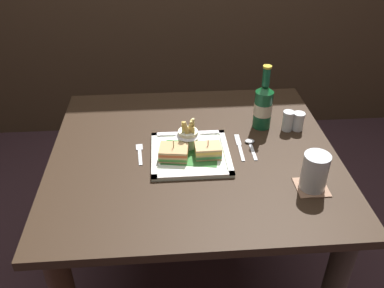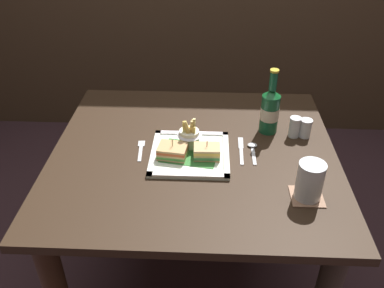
{
  "view_description": "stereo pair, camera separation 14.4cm",
  "coord_description": "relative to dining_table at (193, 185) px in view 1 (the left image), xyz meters",
  "views": [
    {
      "loc": [
        -0.1,
        -1.21,
        1.61
      ],
      "look_at": [
        -0.01,
        -0.01,
        0.8
      ],
      "focal_mm": 38.53,
      "sensor_mm": 36.0,
      "label": 1
    },
    {
      "loc": [
        0.05,
        -1.21,
        1.61
      ],
      "look_at": [
        -0.01,
        -0.01,
        0.8
      ],
      "focal_mm": 38.53,
      "sensor_mm": 36.0,
      "label": 2
    }
  ],
  "objects": [
    {
      "name": "pepper_shaker",
      "position": [
        0.41,
        0.12,
        0.19
      ],
      "size": [
        0.05,
        0.05,
        0.07
      ],
      "color": "silver",
      "rests_on": "dining_table"
    },
    {
      "name": "dining_table",
      "position": [
        0.0,
        0.0,
        0.0
      ],
      "size": [
        1.02,
        0.94,
        0.76
      ],
      "color": "black",
      "rests_on": "ground_plane"
    },
    {
      "name": "knife",
      "position": [
        0.17,
        0.02,
        0.16
      ],
      "size": [
        0.02,
        0.17,
        0.0
      ],
      "color": "silver",
      "rests_on": "dining_table"
    },
    {
      "name": "drink_coaster",
      "position": [
        0.36,
        -0.23,
        0.16
      ],
      "size": [
        0.1,
        0.1,
        0.0
      ],
      "primitive_type": "cube",
      "color": "#8F674C",
      "rests_on": "dining_table"
    },
    {
      "name": "beer_bottle",
      "position": [
        0.28,
        0.15,
        0.25
      ],
      "size": [
        0.07,
        0.07,
        0.25
      ],
      "color": "#165131",
      "rests_on": "dining_table"
    },
    {
      "name": "salt_shaker",
      "position": [
        0.37,
        0.12,
        0.19
      ],
      "size": [
        0.04,
        0.04,
        0.08
      ],
      "color": "silver",
      "rests_on": "dining_table"
    },
    {
      "name": "fork",
      "position": [
        -0.19,
        0.0,
        0.16
      ],
      "size": [
        0.03,
        0.13,
        0.0
      ],
      "color": "silver",
      "rests_on": "dining_table"
    },
    {
      "name": "sandwich_half_right",
      "position": [
        0.05,
        -0.05,
        0.19
      ],
      "size": [
        0.09,
        0.07,
        0.07
      ],
      "color": "tan",
      "rests_on": "square_plate"
    },
    {
      "name": "sandwich_half_left",
      "position": [
        -0.07,
        -0.05,
        0.19
      ],
      "size": [
        0.11,
        0.09,
        0.07
      ],
      "color": "tan",
      "rests_on": "square_plate"
    },
    {
      "name": "water_glass",
      "position": [
        0.36,
        -0.23,
        0.21
      ],
      "size": [
        0.08,
        0.08,
        0.12
      ],
      "color": "silver",
      "rests_on": "dining_table"
    },
    {
      "name": "square_plate",
      "position": [
        -0.01,
        -0.03,
        0.16
      ],
      "size": [
        0.27,
        0.27,
        0.02
      ],
      "color": "white",
      "rests_on": "dining_table"
    },
    {
      "name": "ground_plane",
      "position": [
        0.0,
        0.0,
        -0.61
      ],
      "size": [
        6.0,
        6.0,
        0.0
      ],
      "primitive_type": "plane",
      "color": "#3D272D"
    },
    {
      "name": "spoon",
      "position": [
        0.21,
        0.02,
        0.16
      ],
      "size": [
        0.04,
        0.13,
        0.01
      ],
      "color": "silver",
      "rests_on": "dining_table"
    },
    {
      "name": "fries_cup",
      "position": [
        -0.02,
        0.02,
        0.21
      ],
      "size": [
        0.09,
        0.09,
        0.11
      ],
      "color": "white",
      "rests_on": "square_plate"
    }
  ]
}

